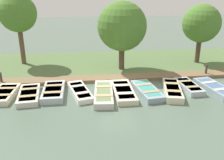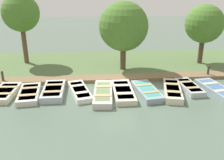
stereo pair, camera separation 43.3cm
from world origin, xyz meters
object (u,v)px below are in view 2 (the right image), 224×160
object	(u,v)px
rowboat_3	(80,91)
rowboat_6	(147,91)
rowboat_4	(103,93)
park_tree_far_left	(21,13)
park_tree_left	(124,27)
park_tree_center	(204,24)
rowboat_8	(189,87)
rowboat_9	(216,89)
mooring_post_near	(3,77)
rowboat_1	(29,94)
mooring_post_far	(208,71)
rowboat_0	(5,93)
rowboat_5	(123,92)
rowboat_2	(54,91)
rowboat_7	(172,91)

from	to	relation	value
rowboat_3	rowboat_6	xyz separation A→B (m)	(0.40, 4.10, 0.02)
rowboat_4	park_tree_far_left	xyz separation A→B (m)	(-7.08, -6.04, 3.99)
park_tree_far_left	park_tree_left	world-z (taller)	park_tree_far_left
park_tree_far_left	park_tree_center	size ratio (longest dim) A/B	1.16
rowboat_3	rowboat_6	size ratio (longest dim) A/B	1.02
rowboat_6	rowboat_8	world-z (taller)	rowboat_6
rowboat_9	mooring_post_near	bearing A→B (deg)	-109.34
rowboat_1	mooring_post_far	size ratio (longest dim) A/B	3.27
rowboat_6	mooring_post_near	bearing A→B (deg)	-112.87
rowboat_8	rowboat_9	bearing A→B (deg)	71.35
rowboat_0	rowboat_5	xyz separation A→B (m)	(0.44, 7.13, -0.01)
rowboat_1	rowboat_2	bearing A→B (deg)	93.46
rowboat_4	rowboat_5	distance (m)	1.25
rowboat_1	rowboat_5	xyz separation A→B (m)	(0.19, 5.65, 0.00)
rowboat_7	rowboat_8	distance (m)	1.37
rowboat_1	rowboat_9	bearing A→B (deg)	82.86
mooring_post_near	park_tree_left	bearing A→B (deg)	103.23
rowboat_4	park_tree_center	bearing A→B (deg)	128.84
mooring_post_far	park_tree_left	size ratio (longest dim) A/B	0.17
rowboat_2	rowboat_9	bearing A→B (deg)	86.66
rowboat_8	park_tree_center	world-z (taller)	park_tree_center
rowboat_8	mooring_post_near	size ratio (longest dim) A/B	2.96
rowboat_3	park_tree_far_left	xyz separation A→B (m)	(-6.52, -4.63, 4.02)
rowboat_8	mooring_post_near	world-z (taller)	mooring_post_near
park_tree_left	rowboat_0	bearing A→B (deg)	-62.59
rowboat_2	rowboat_5	bearing A→B (deg)	84.03
mooring_post_near	park_tree_far_left	distance (m)	5.79
rowboat_7	park_tree_far_left	xyz separation A→B (m)	(-7.06, -10.30, 3.97)
rowboat_2	rowboat_3	size ratio (longest dim) A/B	0.89
rowboat_3	rowboat_5	distance (m)	2.66
rowboat_0	rowboat_6	xyz separation A→B (m)	(0.50, 8.59, 0.00)
rowboat_4	park_tree_left	size ratio (longest dim) A/B	0.69
rowboat_5	rowboat_8	xyz separation A→B (m)	(-0.32, 4.29, 0.01)
rowboat_2	mooring_post_far	size ratio (longest dim) A/B	3.16
rowboat_1	park_tree_far_left	bearing A→B (deg)	-172.00
rowboat_6	park_tree_far_left	size ratio (longest dim) A/B	0.56
rowboat_3	rowboat_0	bearing A→B (deg)	-105.24
rowboat_7	rowboat_9	world-z (taller)	rowboat_7
rowboat_1	rowboat_7	xyz separation A→B (m)	(0.39, 8.67, 0.04)
mooring_post_near	rowboat_8	bearing A→B (deg)	80.03
rowboat_7	mooring_post_near	distance (m)	11.19
rowboat_5	rowboat_4	bearing A→B (deg)	-79.91
rowboat_5	rowboat_9	bearing A→B (deg)	88.82
rowboat_9	park_tree_center	bearing A→B (deg)	157.90
mooring_post_near	park_tree_far_left	bearing A→B (deg)	172.67
rowboat_0	mooring_post_near	distance (m)	2.15
rowboat_7	rowboat_8	xyz separation A→B (m)	(-0.52, 1.27, -0.03)
rowboat_4	park_tree_center	world-z (taller)	park_tree_center
rowboat_8	rowboat_9	size ratio (longest dim) A/B	0.81
rowboat_1	mooring_post_near	distance (m)	3.17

